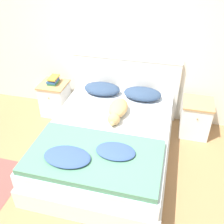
% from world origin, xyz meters
% --- Properties ---
extents(ground_plane, '(16.00, 16.00, 0.00)m').
position_xyz_m(ground_plane, '(0.00, 0.00, 0.00)').
color(ground_plane, '#997047').
extents(wall_back, '(9.00, 0.06, 2.55)m').
position_xyz_m(wall_back, '(0.00, 2.13, 1.27)').
color(wall_back, silver).
rests_on(wall_back, ground_plane).
extents(bed, '(1.58, 2.10, 0.49)m').
position_xyz_m(bed, '(0.02, 0.99, 0.24)').
color(bed, silver).
rests_on(bed, ground_plane).
extents(headboard, '(1.66, 0.06, 1.01)m').
position_xyz_m(headboard, '(0.02, 2.06, 0.52)').
color(headboard, silver).
rests_on(headboard, ground_plane).
extents(nightstand_left, '(0.43, 0.43, 0.55)m').
position_xyz_m(nightstand_left, '(-1.10, 1.80, 0.28)').
color(nightstand_left, white).
rests_on(nightstand_left, ground_plane).
extents(nightstand_right, '(0.43, 0.43, 0.55)m').
position_xyz_m(nightstand_right, '(1.14, 1.80, 0.28)').
color(nightstand_right, white).
rests_on(nightstand_right, ground_plane).
extents(pillow_left, '(0.56, 0.36, 0.15)m').
position_xyz_m(pillow_left, '(-0.29, 1.81, 0.56)').
color(pillow_left, navy).
rests_on(pillow_left, bed).
extents(pillow_right, '(0.56, 0.36, 0.15)m').
position_xyz_m(pillow_right, '(0.33, 1.81, 0.56)').
color(pillow_right, navy).
rests_on(pillow_right, bed).
extents(quilt, '(1.46, 0.84, 0.12)m').
position_xyz_m(quilt, '(0.01, 0.40, 0.53)').
color(quilt, '#4C8466').
rests_on(quilt, bed).
extents(dog, '(0.25, 0.65, 0.18)m').
position_xyz_m(dog, '(0.08, 1.28, 0.58)').
color(dog, tan).
rests_on(dog, bed).
extents(book_stack, '(0.15, 0.22, 0.11)m').
position_xyz_m(book_stack, '(-1.10, 1.82, 0.60)').
color(book_stack, '#337547').
rests_on(book_stack, nightstand_left).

